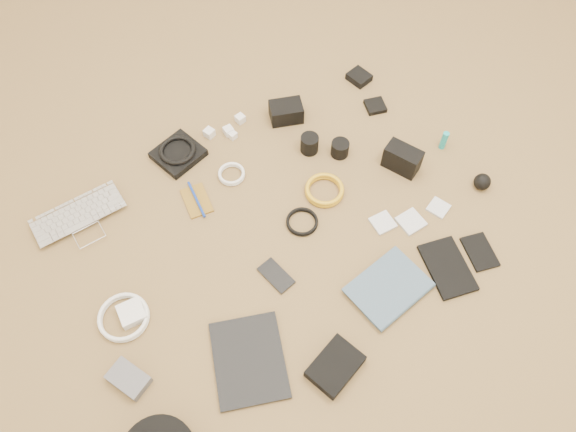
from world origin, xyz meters
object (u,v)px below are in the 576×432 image
dslr_camera (286,112)px  phone (276,276)px  laptop (84,224)px  tablet (249,360)px  paperback (409,309)px

dslr_camera → phone: size_ratio=1.02×
dslr_camera → laptop: bearing=-156.4°
dslr_camera → tablet: bearing=-108.0°
tablet → phone: (0.21, 0.18, -0.00)m
laptop → phone: (0.44, -0.50, -0.01)m
dslr_camera → paperback: bearing=-75.4°
tablet → phone: tablet is taller
paperback → tablet: bearing=68.2°
phone → paperback: paperback is taller
tablet → dslr_camera: bearing=72.0°
tablet → laptop: bearing=129.8°
paperback → dslr_camera: bearing=-13.8°
dslr_camera → paperback: 0.86m
phone → tablet: bearing=-148.3°
phone → paperback: 0.42m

